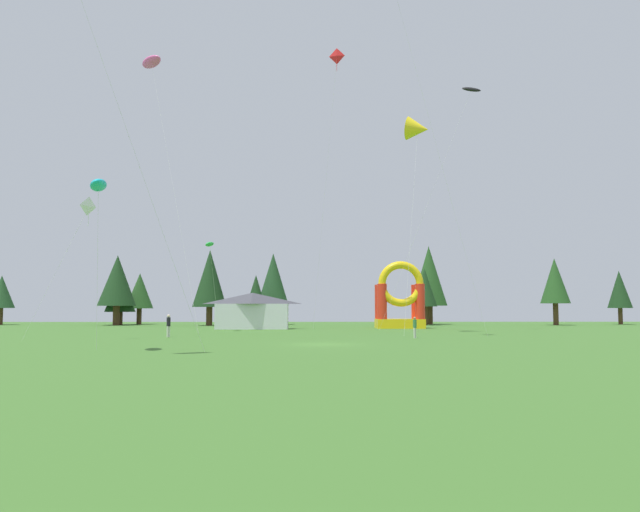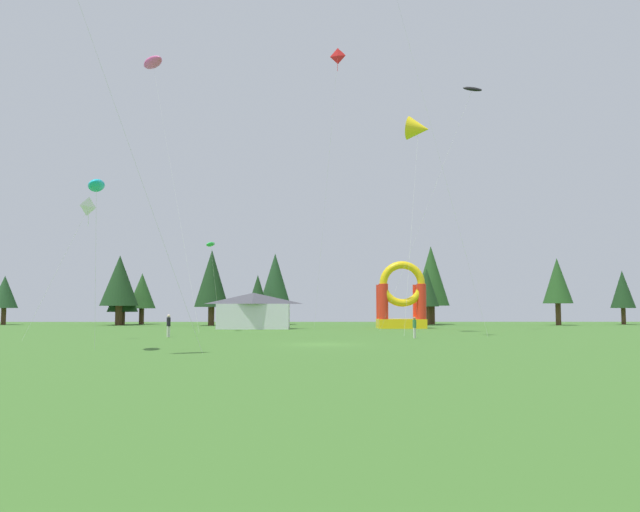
{
  "view_description": "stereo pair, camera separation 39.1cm",
  "coord_description": "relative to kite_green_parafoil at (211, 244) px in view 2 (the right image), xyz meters",
  "views": [
    {
      "loc": [
        -0.94,
        -38.77,
        2.27
      ],
      "look_at": [
        0.0,
        11.48,
        6.37
      ],
      "focal_mm": 35.33,
      "sensor_mm": 36.0,
      "label": 1
    },
    {
      "loc": [
        -0.55,
        -38.77,
        2.27
      ],
      "look_at": [
        0.0,
        11.48,
        6.37
      ],
      "focal_mm": 35.33,
      "sensor_mm": 36.0,
      "label": 2
    }
  ],
  "objects": [
    {
      "name": "ground_plane",
      "position": [
        10.4,
        -21.35,
        -8.28
      ],
      "size": [
        120.0,
        120.0,
        0.0
      ],
      "primitive_type": "plane",
      "color": "#3D6B28"
    },
    {
      "name": "kite_green_parafoil",
      "position": [
        0.0,
        0.0,
        0.0
      ],
      "size": [
        1.03,
        4.41,
        8.68
      ],
      "color": "green",
      "rests_on": "ground_plane"
    },
    {
      "name": "kite_red_diamond",
      "position": [
        12.29,
        2.06,
        19.24
      ],
      "size": [
        2.94,
        4.51,
        28.35
      ],
      "color": "red",
      "rests_on": "ground_plane"
    },
    {
      "name": "kite_cyan_parafoil",
      "position": [
        -1.58,
        -27.29,
        0.38
      ],
      "size": [
        1.45,
        2.56,
        9.04
      ],
      "color": "#19B7CC",
      "rests_on": "ground_plane"
    },
    {
      "name": "kite_yellow_delta",
      "position": [
        19.45,
        -3.96,
        10.25
      ],
      "size": [
        3.83,
        7.53,
        19.75
      ],
      "color": "yellow",
      "rests_on": "ground_plane"
    },
    {
      "name": "kite_black_parafoil",
      "position": [
        25.77,
        1.07,
        15.69
      ],
      "size": [
        10.49,
        0.84,
        24.5
      ],
      "color": "black",
      "rests_on": "ground_plane"
    },
    {
      "name": "kite_pink_parafoil",
      "position": [
        -6.97,
        4.01,
        19.54
      ],
      "size": [
        8.49,
        10.15,
        28.47
      ],
      "color": "#EA599E",
      "rests_on": "ground_plane"
    },
    {
      "name": "kite_white_diamond",
      "position": [
        -6.04,
        -15.86,
        0.97
      ],
      "size": [
        4.42,
        1.3,
        9.81
      ],
      "color": "white",
      "rests_on": "ground_plane"
    },
    {
      "name": "person_far_side",
      "position": [
        -1.18,
        -11.78,
        -7.26
      ],
      "size": [
        0.42,
        0.42,
        1.72
      ],
      "rotation": [
        0.0,
        0.0,
        4.04
      ],
      "color": "silver",
      "rests_on": "ground_plane"
    },
    {
      "name": "person_near_camera",
      "position": [
        17.31,
        -13.74,
        -7.35
      ],
      "size": [
        0.38,
        0.38,
        1.57
      ],
      "rotation": [
        0.0,
        0.0,
        3.98
      ],
      "color": "silver",
      "rests_on": "ground_plane"
    },
    {
      "name": "inflatable_orange_dome",
      "position": [
        19.4,
        7.91,
        -5.54
      ],
      "size": [
        5.09,
        3.64,
        7.21
      ],
      "color": "yellow",
      "rests_on": "ground_plane"
    },
    {
      "name": "festival_tent",
      "position": [
        3.6,
        6.25,
        -6.39
      ],
      "size": [
        7.47,
        3.18,
        3.79
      ],
      "color": "silver",
      "rests_on": "ground_plane"
    },
    {
      "name": "tree_row_0",
      "position": [
        -30.44,
        22.44,
        -4.06
      ],
      "size": [
        3.37,
        3.37,
        6.39
      ],
      "color": "#4C331E",
      "rests_on": "ground_plane"
    },
    {
      "name": "tree_row_1",
      "position": [
        -14.98,
        22.23,
        -4.16
      ],
      "size": [
        3.93,
        3.93,
        6.64
      ],
      "color": "#4C331E",
      "rests_on": "ground_plane"
    },
    {
      "name": "tree_row_2",
      "position": [
        -14.89,
        20.42,
        -2.65
      ],
      "size": [
        4.8,
        4.8,
        8.91
      ],
      "color": "#4C331E",
      "rests_on": "ground_plane"
    },
    {
      "name": "tree_row_3",
      "position": [
        -13.11,
        24.53,
        -3.86
      ],
      "size": [
        3.64,
        3.64,
        6.82
      ],
      "color": "#4C331E",
      "rests_on": "ground_plane"
    },
    {
      "name": "tree_row_4",
      "position": [
        -2.9,
        18.98,
        -2.43
      ],
      "size": [
        4.26,
        4.26,
        9.49
      ],
      "color": "#4C331E",
      "rests_on": "ground_plane"
    },
    {
      "name": "tree_row_5",
      "position": [
        2.83,
        19.65,
        -4.13
      ],
      "size": [
        2.65,
        2.65,
        6.38
      ],
      "color": "#4C331E",
      "rests_on": "ground_plane"
    },
    {
      "name": "tree_row_6",
      "position": [
        4.81,
        23.08,
        -2.26
      ],
      "size": [
        4.0,
        4.0,
        9.4
      ],
      "color": "#4C331E",
      "rests_on": "ground_plane"
    },
    {
      "name": "tree_row_7",
      "position": [
        24.3,
        19.67,
        -3.55
      ],
      "size": [
        3.07,
        3.07,
        7.21
      ],
      "color": "#4C331E",
      "rests_on": "ground_plane"
    },
    {
      "name": "tree_row_8",
      "position": [
        25.65,
        23.8,
        -1.86
      ],
      "size": [
        4.73,
        4.73,
        10.47
      ],
      "color": "#4C331E",
      "rests_on": "ground_plane"
    },
    {
      "name": "tree_row_9",
      "position": [
        40.99,
        19.65,
        -2.69
      ],
      "size": [
        3.68,
        3.68,
        8.54
      ],
      "color": "#4C331E",
      "rests_on": "ground_plane"
    },
    {
      "name": "tree_row_10",
      "position": [
        50.94,
        22.95,
        -3.67
      ],
      "size": [
        3.13,
        3.13,
        7.15
      ],
      "color": "#4C331E",
      "rests_on": "ground_plane"
    }
  ]
}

